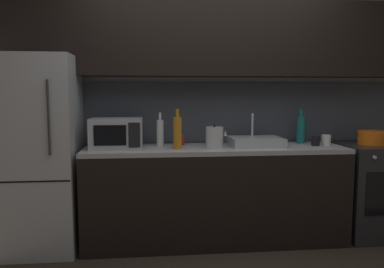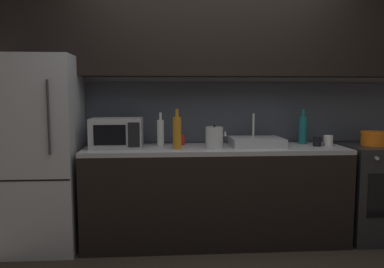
{
  "view_description": "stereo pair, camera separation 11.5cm",
  "coord_description": "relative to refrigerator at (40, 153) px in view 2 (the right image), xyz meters",
  "views": [
    {
      "loc": [
        -0.58,
        -2.58,
        1.4
      ],
      "look_at": [
        -0.22,
        0.9,
        1.02
      ],
      "focal_mm": 35.96,
      "sensor_mm": 36.0,
      "label": 1
    },
    {
      "loc": [
        -0.47,
        -2.59,
        1.4
      ],
      "look_at": [
        -0.22,
        0.9,
        1.02
      ],
      "focal_mm": 35.96,
      "sensor_mm": 36.0,
      "label": 2
    }
  ],
  "objects": [
    {
      "name": "microwave",
      "position": [
        0.68,
        0.02,
        0.18
      ],
      "size": [
        0.46,
        0.35,
        0.27
      ],
      "color": "#A8AAAF",
      "rests_on": "counter_run"
    },
    {
      "name": "mug_dark",
      "position": [
        2.53,
        -0.02,
        0.09
      ],
      "size": [
        0.08,
        0.08,
        0.09
      ],
      "primitive_type": "cylinder",
      "color": "black",
      "rests_on": "counter_run"
    },
    {
      "name": "mug_red",
      "position": [
        1.27,
        0.15,
        0.09
      ],
      "size": [
        0.07,
        0.07,
        0.1
      ],
      "primitive_type": "cylinder",
      "color": "#A82323",
      "rests_on": "counter_run"
    },
    {
      "name": "oven_range",
      "position": [
        3.12,
        -0.0,
        -0.41
      ],
      "size": [
        0.6,
        0.62,
        0.9
      ],
      "color": "#232326",
      "rests_on": "ground"
    },
    {
      "name": "counter_run",
      "position": [
        1.58,
        0.0,
        -0.41
      ],
      "size": [
        2.4,
        0.6,
        0.9
      ],
      "color": "black",
      "rests_on": "ground"
    },
    {
      "name": "back_wall",
      "position": [
        1.58,
        0.3,
        0.69
      ],
      "size": [
        4.14,
        0.44,
        2.5
      ],
      "color": "slate",
      "rests_on": "ground"
    },
    {
      "name": "cooking_pot",
      "position": [
        3.12,
        0.0,
        0.11
      ],
      "size": [
        0.28,
        0.28,
        0.13
      ],
      "color": "orange",
      "rests_on": "oven_range"
    },
    {
      "name": "mug_white",
      "position": [
        2.65,
        0.02,
        0.09
      ],
      "size": [
        0.09,
        0.09,
        0.1
      ],
      "primitive_type": "cylinder",
      "color": "silver",
      "rests_on": "counter_run"
    },
    {
      "name": "kettle",
      "position": [
        1.56,
        -0.08,
        0.14
      ],
      "size": [
        0.19,
        0.16,
        0.22
      ],
      "color": "#B7BABF",
      "rests_on": "counter_run"
    },
    {
      "name": "refrigerator",
      "position": [
        0.0,
        0.0,
        0.0
      ],
      "size": [
        0.68,
        0.69,
        1.72
      ],
      "color": "#ADAFB5",
      "rests_on": "ground"
    },
    {
      "name": "wine_bottle_teal",
      "position": [
        2.46,
        0.17,
        0.18
      ],
      "size": [
        0.08,
        0.08,
        0.34
      ],
      "color": "#19666B",
      "rests_on": "counter_run"
    },
    {
      "name": "wine_bottle_clear",
      "position": [
        1.07,
        0.12,
        0.17
      ],
      "size": [
        0.07,
        0.07,
        0.31
      ],
      "color": "silver",
      "rests_on": "counter_run"
    },
    {
      "name": "sink_basin",
      "position": [
        1.97,
        0.03,
        0.08
      ],
      "size": [
        0.48,
        0.38,
        0.3
      ],
      "color": "#ADAFB5",
      "rests_on": "counter_run"
    },
    {
      "name": "wine_bottle_amber",
      "position": [
        1.22,
        -0.1,
        0.19
      ],
      "size": [
        0.08,
        0.08,
        0.36
      ],
      "color": "#B27019",
      "rests_on": "counter_run"
    }
  ]
}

